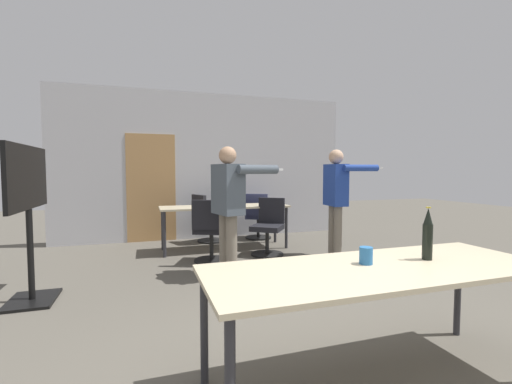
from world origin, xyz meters
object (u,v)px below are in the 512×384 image
Objects in this scene: office_chair_mid_tucked at (210,233)px; beer_bottle at (428,235)px; tv_screen at (28,203)px; office_chair_far_left at (269,229)px; office_chair_far_right at (208,220)px; drink_cup at (366,256)px; person_near_casual at (229,199)px; office_chair_near_pushed at (258,218)px; person_center_tall at (336,192)px.

office_chair_mid_tucked is 3.29m from beer_bottle.
tv_screen is 3.29m from office_chair_far_left.
office_chair_far_right is at bearing 104.03° from office_chair_mid_tucked.
office_chair_mid_tucked is at bearing 49.58° from office_chair_far_left.
office_chair_mid_tucked is 3.15m from drink_cup.
drink_cup is at bearing 116.86° from office_chair_far_left.
office_chair_mid_tucked is at bearing 97.79° from drink_cup.
person_near_casual reaches higher than office_chair_near_pushed.
person_center_tall is 1.85× the size of office_chair_far_right.
office_chair_near_pushed is at bearing 140.01° from person_near_casual.
tv_screen is 3.65m from beer_bottle.
person_center_tall reaches higher than drink_cup.
person_near_casual reaches higher than drink_cup.
person_near_casual is 0.91m from office_chair_mid_tucked.
office_chair_mid_tucked is (2.03, 0.93, -0.58)m from tv_screen.
office_chair_near_pushed is 4.64m from drink_cup.
office_chair_mid_tucked is (-0.11, 0.72, -0.54)m from person_near_casual.
person_near_casual is at bearing -73.29° from person_center_tall.
person_center_tall is 1.98m from office_chair_near_pushed.
tv_screen is at bearing -117.10° from office_chair_near_pushed.
tv_screen is 2.14m from person_near_casual.
person_center_tall reaches higher than office_chair_near_pushed.
beer_bottle is (0.77, -2.41, -0.07)m from person_near_casual.
office_chair_mid_tucked is 2.65× the size of beer_bottle.
tv_screen is 3.35m from office_chair_far_right.
person_near_casual is at bearing -84.48° from tv_screen.
tv_screen reaches higher than drink_cup.
tv_screen reaches higher than beer_bottle.
beer_bottle is 0.47m from drink_cup.
office_chair_far_right is 8.32× the size of drink_cup.
tv_screen is 3.28m from drink_cup.
tv_screen reaches higher than office_chair_near_pushed.
office_chair_mid_tucked is at bearing -65.44° from tv_screen.
office_chair_near_pushed is at bearing 72.75° from office_chair_mid_tucked.
office_chair_far_left is 3.40m from drink_cup.
person_near_casual is at bearing 107.77° from beer_bottle.
office_chair_mid_tucked reaches higher than office_chair_far_left.
office_chair_far_right is (-0.99, 0.02, -0.00)m from office_chair_near_pushed.
office_chair_near_pushed is 0.99m from office_chair_far_right.
office_chair_near_pushed is 2.56× the size of beer_bottle.
office_chair_far_right is at bearing 98.12° from beer_bottle.
beer_bottle is at bearing -12.79° from office_chair_far_right.
office_chair_mid_tucked is 1.04× the size of office_chair_far_left.
tv_screen is 2.30m from office_chair_mid_tucked.
person_center_tall reaches higher than office_chair_far_left.
office_chair_far_left is (0.89, 0.95, -0.57)m from person_near_casual.
drink_cup is at bearing -18.39° from office_chair_far_right.
office_chair_far_left is 0.99× the size of office_chair_near_pushed.
beer_bottle reaches higher than office_chair_far_left.
drink_cup is at bearing -73.32° from office_chair_near_pushed.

